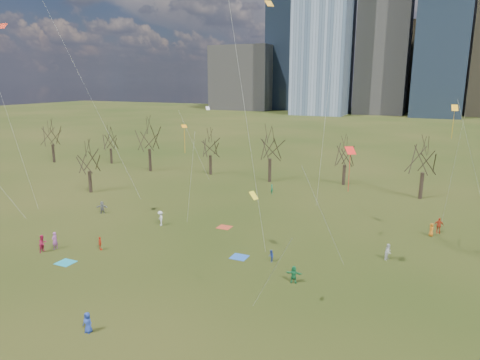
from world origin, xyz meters
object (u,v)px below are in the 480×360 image
at_px(blanket_teal, 66,263).
at_px(person_2, 43,243).
at_px(blanket_navy, 239,257).
at_px(person_0, 88,323).
at_px(person_4, 100,243).
at_px(blanket_crimson, 224,227).

distance_m(blanket_teal, person_2, 4.33).
relative_size(blanket_navy, person_2, 0.88).
relative_size(person_0, person_2, 0.83).
height_order(person_0, person_2, person_2).
xyz_separation_m(blanket_navy, person_0, (-4.27, -16.07, 0.74)).
xyz_separation_m(person_0, person_4, (-9.57, 11.90, -0.05)).
xyz_separation_m(blanket_crimson, person_0, (0.94, -23.32, 0.74)).
relative_size(blanket_navy, person_0, 1.06).
xyz_separation_m(blanket_teal, person_2, (-4.10, 1.08, 0.90)).
relative_size(blanket_teal, person_4, 1.13).
bearing_deg(blanket_navy, person_0, -104.89).
distance_m(person_0, person_4, 15.27).
relative_size(blanket_crimson, person_4, 1.13).
bearing_deg(blanket_navy, person_4, -163.24).
distance_m(blanket_crimson, person_4, 14.33).
bearing_deg(blanket_crimson, blanket_navy, -54.26).
height_order(blanket_teal, person_4, person_4).
bearing_deg(person_4, blanket_navy, -111.73).
relative_size(blanket_teal, person_2, 0.88).
bearing_deg(person_4, person_0, -179.69).
height_order(blanket_navy, person_0, person_0).
distance_m(blanket_teal, blanket_crimson, 17.98).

